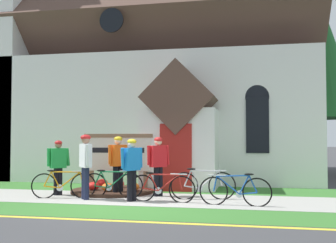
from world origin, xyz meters
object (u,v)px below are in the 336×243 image
bicycle_blue (162,188)px  cyclist_in_white_jersey (158,162)px  cyclist_in_blue_jersey (118,161)px  bicycle_black (112,185)px  cyclist_in_green_jersey (58,163)px  church_sign (118,154)px  cyclist_in_red_jersey (132,165)px  bicycle_red (63,185)px  roadside_conifer (319,55)px  bicycle_green (203,185)px  bicycle_orange (235,191)px  cyclist_in_orange_jersey (86,161)px

bicycle_blue → cyclist_in_white_jersey: size_ratio=1.05×
cyclist_in_blue_jersey → cyclist_in_white_jersey: bearing=-0.1°
bicycle_black → cyclist_in_green_jersey: bearing=172.7°
church_sign → cyclist_in_red_jersey: size_ratio=1.36×
bicycle_red → roadside_conifer: 13.25m
bicycle_green → bicycle_blue: (-1.00, -0.65, -0.02)m
bicycle_black → roadside_conifer: bearing=51.9°
cyclist_in_red_jersey → roadside_conifer: roadside_conifer is taller
church_sign → bicycle_black: size_ratio=1.32×
bicycle_blue → cyclist_in_green_jersey: 3.32m
bicycle_orange → cyclist_in_green_jersey: bearing=170.1°
cyclist_in_green_jersey → cyclist_in_red_jersey: 2.53m
roadside_conifer → bicycle_blue: bearing=-120.3°
bicycle_green → bicycle_blue: size_ratio=0.98×
cyclist_in_green_jersey → cyclist_in_orange_jersey: size_ratio=0.91×
bicycle_red → cyclist_in_white_jersey: 2.70m
cyclist_in_orange_jersey → cyclist_in_blue_jersey: bearing=58.5°
bicycle_green → cyclist_in_orange_jersey: (-3.10, -0.66, 0.65)m
cyclist_in_white_jersey → cyclist_in_blue_jersey: bearing=179.9°
bicycle_blue → cyclist_in_blue_jersey: (-1.50, 0.97, 0.63)m
bicycle_red → cyclist_in_blue_jersey: size_ratio=1.01×
church_sign → bicycle_orange: (3.74, -2.29, -0.79)m
bicycle_blue → cyclist_in_blue_jersey: size_ratio=1.04×
cyclist_in_blue_jersey → cyclist_in_orange_jersey: 1.15m
bicycle_orange → cyclist_in_red_jersey: (-2.68, 0.17, 0.58)m
bicycle_blue → bicycle_orange: bearing=-7.5°
bicycle_red → cyclist_in_white_jersey: bearing=18.3°
cyclist_in_orange_jersey → bicycle_red: bearing=168.0°
roadside_conifer → bicycle_orange: bearing=-110.3°
cyclist_in_blue_jersey → bicycle_orange: bearing=-19.7°
bicycle_red → bicycle_blue: bearing=-2.8°
cyclist_in_white_jersey → bicycle_black: bearing=-155.4°
bicycle_orange → cyclist_in_orange_jersey: 4.05m
bicycle_black → roadside_conifer: (6.89, 8.80, 5.08)m
cyclist_in_green_jersey → cyclist_in_blue_jersey: (1.71, 0.32, 0.09)m
church_sign → cyclist_in_red_jersey: bearing=-63.5°
bicycle_black → cyclist_in_blue_jersey: size_ratio=0.99×
bicycle_blue → roadside_conifer: size_ratio=0.21×
church_sign → cyclist_in_white_jersey: church_sign is taller
bicycle_orange → cyclist_in_orange_jersey: (-3.99, 0.24, 0.66)m
bicycle_black → cyclist_in_orange_jersey: (-0.61, -0.43, 0.67)m
bicycle_green → cyclist_in_orange_jersey: size_ratio=1.00×
bicycle_orange → bicycle_blue: bicycle_orange is taller
bicycle_orange → cyclist_in_blue_jersey: bearing=160.3°
bicycle_orange → cyclist_in_white_jersey: bearing=151.1°
cyclist_in_white_jersey → cyclist_in_blue_jersey: 1.19m
cyclist_in_red_jersey → cyclist_in_orange_jersey: (-1.31, 0.07, 0.08)m
bicycle_orange → cyclist_in_red_jersey: 2.74m
bicycle_green → cyclist_in_green_jersey: (-4.21, -0.01, 0.53)m
bicycle_orange → cyclist_in_blue_jersey: cyclist_in_blue_jersey is taller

